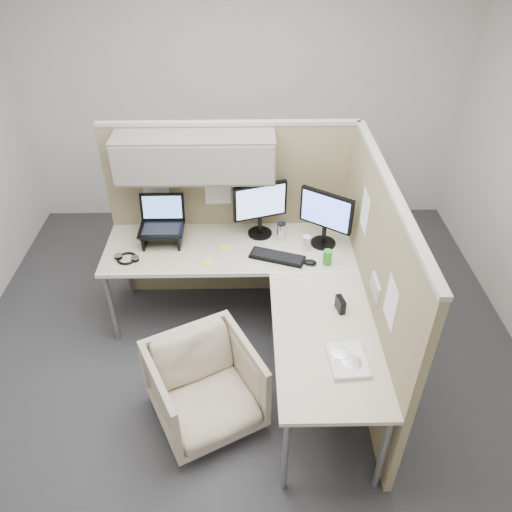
{
  "coord_description": "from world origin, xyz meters",
  "views": [
    {
      "loc": [
        0.05,
        -2.7,
        3.06
      ],
      "look_at": [
        0.1,
        0.25,
        0.85
      ],
      "focal_mm": 35.0,
      "sensor_mm": 36.0,
      "label": 1
    }
  ],
  "objects_px": {
    "monitor_left": "(260,206)",
    "keyboard": "(277,257)",
    "office_chair": "(205,384)",
    "desk": "(260,284)"
  },
  "relations": [
    {
      "from": "monitor_left",
      "to": "keyboard",
      "type": "bearing_deg",
      "value": -86.96
    },
    {
      "from": "monitor_left",
      "to": "keyboard",
      "type": "height_order",
      "value": "monitor_left"
    },
    {
      "from": "monitor_left",
      "to": "desk",
      "type": "bearing_deg",
      "value": -109.04
    },
    {
      "from": "office_chair",
      "to": "monitor_left",
      "type": "distance_m",
      "value": 1.45
    },
    {
      "from": "office_chair",
      "to": "keyboard",
      "type": "relative_size",
      "value": 1.63
    },
    {
      "from": "desk",
      "to": "office_chair",
      "type": "xyz_separation_m",
      "value": [
        -0.38,
        -0.64,
        -0.34
      ]
    },
    {
      "from": "desk",
      "to": "keyboard",
      "type": "relative_size",
      "value": 4.72
    },
    {
      "from": "desk",
      "to": "monitor_left",
      "type": "bearing_deg",
      "value": 88.41
    },
    {
      "from": "desk",
      "to": "monitor_left",
      "type": "distance_m",
      "value": 0.67
    },
    {
      "from": "monitor_left",
      "to": "keyboard",
      "type": "xyz_separation_m",
      "value": [
        0.13,
        -0.33,
        -0.26
      ]
    }
  ]
}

